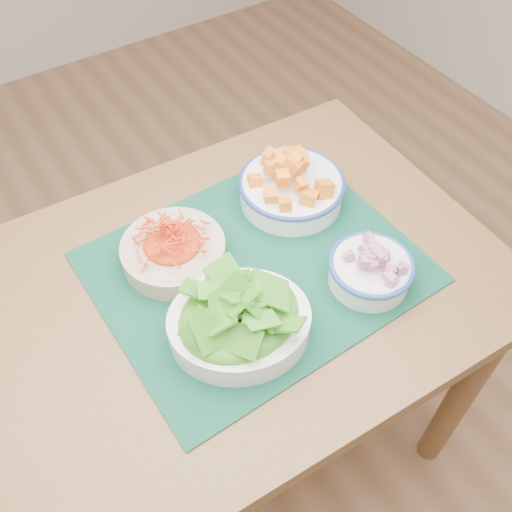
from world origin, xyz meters
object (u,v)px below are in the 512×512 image
Objects in this scene: lettuce_bowl at (239,317)px; carrot_bowl at (173,248)px; table at (217,322)px; onion_bowl at (371,268)px; placemat at (256,267)px; squash_bowl at (292,182)px.

carrot_bowl is at bearing 117.64° from lettuce_bowl.
carrot_bowl is 0.21m from lettuce_bowl.
table is 6.38× the size of onion_bowl.
onion_bowl is at bearing -27.80° from table.
lettuce_bowl reaches higher than onion_bowl.
onion_bowl is (0.15, -0.14, 0.04)m from placemat.
onion_bowl is at bearing 15.73° from lettuce_bowl.
table is 5.10× the size of carrot_bowl.
onion_bowl reaches higher than carrot_bowl.
carrot_bowl is 0.72× the size of lettuce_bowl.
placemat is 2.64× the size of carrot_bowl.
lettuce_bowl is (-0.01, -0.11, 0.17)m from table.
placemat reaches higher than table.
table is 0.32m from onion_bowl.
onion_bowl is (0.27, -0.24, 0.00)m from carrot_bowl.
lettuce_bowl is at bearing -93.70° from table.
carrot_bowl is at bearing 108.76° from table.
squash_bowl is (0.25, 0.11, 0.17)m from table.
onion_bowl is (0.26, -0.03, -0.01)m from lettuce_bowl.
table is 0.18m from carrot_bowl.
table is 3.67× the size of lettuce_bowl.
table is at bearing -156.48° from squash_bowl.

